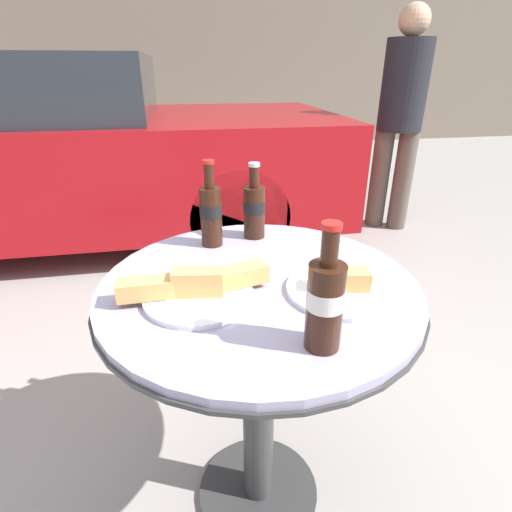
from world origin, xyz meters
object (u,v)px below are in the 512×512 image
lunch_plate_far (341,287)px  pedestrian (401,112)px  cola_bottle_center (325,301)px  parked_car (36,155)px  bistro_table (259,343)px  cola_bottle_right (211,213)px  lunch_plate_near (197,289)px  cola_bottle_left (254,209)px

lunch_plate_far → pedestrian: pedestrian is taller
cola_bottle_center → parked_car: size_ratio=0.05×
parked_car → bistro_table: bearing=-63.2°
cola_bottle_right → lunch_plate_near: bearing=-101.2°
lunch_plate_far → parked_car: bearing=119.2°
parked_car → lunch_plate_near: bearing=-66.4°
cola_bottle_left → cola_bottle_right: (-0.13, -0.04, 0.01)m
cola_bottle_center → lunch_plate_far: cola_bottle_center is taller
lunch_plate_far → pedestrian: (1.33, 2.22, 0.13)m
cola_bottle_center → pedestrian: 2.79m
cola_bottle_right → lunch_plate_near: cola_bottle_right is taller
cola_bottle_center → lunch_plate_near: cola_bottle_center is taller
cola_bottle_left → lunch_plate_far: bearing=-69.2°
bistro_table → lunch_plate_near: 0.25m
lunch_plate_near → lunch_plate_far: (0.32, -0.04, -0.01)m
bistro_table → cola_bottle_center: bearing=-74.9°
bistro_table → lunch_plate_far: lunch_plate_far is taller
bistro_table → cola_bottle_right: 0.38m
cola_bottle_center → pedestrian: (1.44, 2.40, 0.05)m
cola_bottle_left → cola_bottle_right: bearing=-164.3°
cola_bottle_left → lunch_plate_far: 0.39m
lunch_plate_near → pedestrian: 2.74m
cola_bottle_right → bistro_table: bearing=-69.4°
parked_car → lunch_plate_far: bearing=-60.8°
cola_bottle_left → parked_car: (-1.27, 2.17, -0.23)m
cola_bottle_center → pedestrian: pedestrian is taller
bistro_table → lunch_plate_near: size_ratio=2.32×
cola_bottle_left → lunch_plate_near: 0.38m
bistro_table → lunch_plate_near: lunch_plate_near is taller
cola_bottle_center → bistro_table: bearing=105.1°
lunch_plate_near → cola_bottle_left: bearing=60.1°
lunch_plate_near → pedestrian: size_ratio=0.20×
cola_bottle_left → lunch_plate_near: cola_bottle_left is taller
lunch_plate_near → lunch_plate_far: bearing=-6.3°
bistro_table → cola_bottle_left: (0.04, 0.28, 0.27)m
lunch_plate_far → pedestrian: size_ratio=0.15×
bistro_table → cola_bottle_right: (-0.09, 0.24, 0.28)m
bistro_table → lunch_plate_far: size_ratio=3.14×
cola_bottle_left → cola_bottle_right: cola_bottle_right is taller
bistro_table → cola_bottle_right: cola_bottle_right is taller
bistro_table → parked_car: 2.74m
bistro_table → cola_bottle_center: 0.38m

